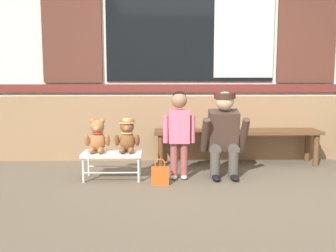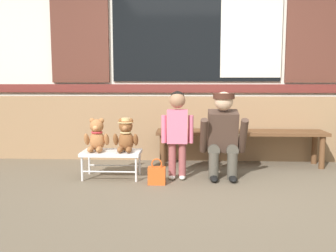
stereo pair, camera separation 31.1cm
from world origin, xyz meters
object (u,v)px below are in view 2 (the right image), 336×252
at_px(small_display_bench, 112,154).
at_px(teddy_bear_with_hat, 126,136).
at_px(child_standing, 177,125).
at_px(adult_crouching, 224,135).
at_px(handbag_on_ground, 157,175).
at_px(teddy_bear_plain, 97,136).
at_px(wooden_bench_long, 240,136).

height_order(small_display_bench, teddy_bear_with_hat, teddy_bear_with_hat).
bearing_deg(child_standing, adult_crouching, 9.12).
relative_size(teddy_bear_with_hat, handbag_on_ground, 1.34).
bearing_deg(teddy_bear_plain, handbag_on_ground, -18.75).
bearing_deg(teddy_bear_with_hat, teddy_bear_plain, -179.87).
height_order(child_standing, handbag_on_ground, child_standing).
bearing_deg(teddy_bear_plain, child_standing, -1.09).
distance_m(small_display_bench, adult_crouching, 1.25).
xyz_separation_m(teddy_bear_with_hat, child_standing, (0.56, -0.02, 0.12)).
bearing_deg(teddy_bear_with_hat, child_standing, -1.79).
height_order(wooden_bench_long, teddy_bear_plain, teddy_bear_plain).
bearing_deg(teddy_bear_plain, adult_crouching, 2.65).
distance_m(child_standing, handbag_on_ground, 0.58).
bearing_deg(adult_crouching, small_display_bench, -176.94).
bearing_deg(small_display_bench, wooden_bench_long, 24.69).
bearing_deg(small_display_bench, adult_crouching, 3.06).
height_order(teddy_bear_plain, child_standing, child_standing).
height_order(teddy_bear_with_hat, child_standing, child_standing).
distance_m(wooden_bench_long, teddy_bear_plain, 1.80).
xyz_separation_m(child_standing, adult_crouching, (0.50, 0.08, -0.11)).
relative_size(teddy_bear_plain, adult_crouching, 0.38).
bearing_deg(handbag_on_ground, adult_crouching, 22.43).
bearing_deg(teddy_bear_with_hat, wooden_bench_long, 27.17).
distance_m(wooden_bench_long, handbag_on_ground, 1.37).
bearing_deg(child_standing, teddy_bear_plain, 178.91).
bearing_deg(adult_crouching, handbag_on_ground, -157.57).
bearing_deg(adult_crouching, child_standing, -170.88).
xyz_separation_m(small_display_bench, handbag_on_ground, (0.52, -0.23, -0.17)).
relative_size(wooden_bench_long, handbag_on_ground, 7.72).
bearing_deg(teddy_bear_plain, teddy_bear_with_hat, 0.13).
height_order(small_display_bench, adult_crouching, adult_crouching).
bearing_deg(teddy_bear_plain, small_display_bench, -0.51).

